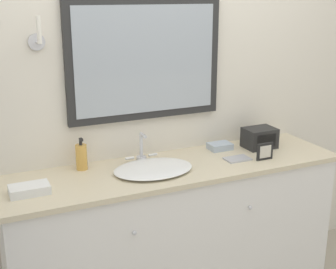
{
  "coord_description": "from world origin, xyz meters",
  "views": [
    {
      "loc": [
        -1.11,
        -2.02,
        1.89
      ],
      "look_at": [
        -0.04,
        0.3,
        1.11
      ],
      "focal_mm": 50.0,
      "sensor_mm": 36.0,
      "label": 1
    }
  ],
  "objects_px": {
    "soap_bottle": "(81,157)",
    "sink_basin": "(153,168)",
    "appliance_box": "(260,138)",
    "picture_frame": "(265,151)"
  },
  "relations": [
    {
      "from": "soap_bottle",
      "to": "sink_basin",
      "type": "bearing_deg",
      "value": -28.67
    },
    {
      "from": "appliance_box",
      "to": "picture_frame",
      "type": "height_order",
      "value": "appliance_box"
    },
    {
      "from": "sink_basin",
      "to": "picture_frame",
      "type": "height_order",
      "value": "sink_basin"
    },
    {
      "from": "soap_bottle",
      "to": "picture_frame",
      "type": "height_order",
      "value": "soap_bottle"
    },
    {
      "from": "sink_basin",
      "to": "appliance_box",
      "type": "relative_size",
      "value": 2.29
    },
    {
      "from": "soap_bottle",
      "to": "picture_frame",
      "type": "bearing_deg",
      "value": -16.15
    },
    {
      "from": "picture_frame",
      "to": "sink_basin",
      "type": "bearing_deg",
      "value": 171.15
    },
    {
      "from": "sink_basin",
      "to": "appliance_box",
      "type": "bearing_deg",
      "value": 7.27
    },
    {
      "from": "picture_frame",
      "to": "soap_bottle",
      "type": "bearing_deg",
      "value": 163.85
    },
    {
      "from": "sink_basin",
      "to": "picture_frame",
      "type": "bearing_deg",
      "value": -8.85
    }
  ]
}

